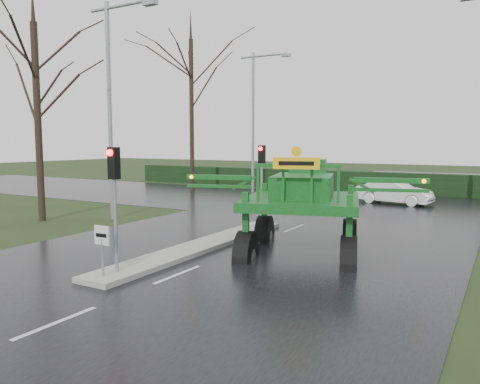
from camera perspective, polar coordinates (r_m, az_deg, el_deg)
The scene contains 14 objects.
ground at distance 13.20m, azimuth -7.56°, elevation -10.02°, with size 140.00×140.00×0.00m, color black.
road_main at distance 21.79m, azimuth 8.72°, elevation -3.60°, with size 14.00×80.00×0.02m, color black.
road_cross at distance 27.40m, azimuth 13.29°, elevation -1.70°, with size 80.00×12.00×0.02m, color black.
median_island at distance 16.27m, azimuth -4.73°, elevation -6.59°, with size 1.20×10.00×0.16m, color gray.
hedge_row at distance 35.02m, azimuth 17.11°, elevation 1.09°, with size 44.00×0.90×1.50m, color black.
keep_left_sign at distance 12.71m, azimuth -16.47°, elevation -5.93°, with size 0.50×0.07×1.35m.
traffic_signal_near at distance 12.83m, azimuth -15.09°, elevation 1.14°, with size 0.26×0.33×3.52m.
traffic_signal_mid at distance 19.75m, azimuth 2.66°, elevation 3.01°, with size 0.26×0.33×3.52m.
street_light_left_near at distance 22.74m, azimuth -15.11°, elevation 11.80°, with size 3.85×0.30×10.00m.
street_light_left_far at distance 34.08m, azimuth 2.06°, elevation 10.04°, with size 3.85×0.30×10.00m.
tree_left_near at distance 23.53m, azimuth -23.55°, elevation 10.96°, with size 6.30×6.30×10.85m.
tree_left_far at distance 34.76m, azimuth -5.95°, elevation 11.85°, with size 7.70×7.70×13.26m.
crop_sprayer at distance 14.73m, azimuth 0.89°, elevation -0.00°, with size 7.62×5.74×4.41m.
white_sedan at distance 29.06m, azimuth 18.27°, elevation -1.42°, with size 1.48×4.26×1.40m, color silver.
Camera 1 is at (7.77, -10.03, 3.66)m, focal length 35.00 mm.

